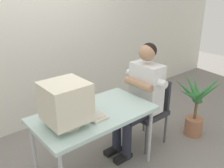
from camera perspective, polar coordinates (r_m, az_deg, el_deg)
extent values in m
cube|color=silver|center=(3.56, -14.43, 14.52)|extent=(8.00, 0.10, 3.00)
cylinder|color=#B7B7BC|center=(2.81, 9.03, -12.18)|extent=(0.04, 0.04, 0.69)
cylinder|color=#B7B7BC|center=(2.67, -18.02, -15.20)|extent=(0.04, 0.04, 0.69)
cylinder|color=#B7B7BC|center=(3.15, 1.13, -7.90)|extent=(0.04, 0.04, 0.69)
cube|color=silver|center=(2.48, -4.26, -7.15)|extent=(1.24, 0.69, 0.04)
cylinder|color=beige|center=(2.27, -10.62, -9.45)|extent=(0.26, 0.26, 0.02)
cylinder|color=beige|center=(2.26, -10.67, -8.74)|extent=(0.06, 0.06, 0.04)
cube|color=beige|center=(2.16, -11.03, -4.14)|extent=(0.37, 0.37, 0.36)
cube|color=black|center=(2.25, -6.77, -2.81)|extent=(0.01, 0.32, 0.29)
cube|color=beige|center=(2.44, -5.62, -6.76)|extent=(0.19, 0.44, 0.02)
cube|color=beige|center=(2.43, -5.64, -6.43)|extent=(0.16, 0.40, 0.01)
cylinder|color=#4C4C51|center=(2.99, 8.12, -12.97)|extent=(0.03, 0.03, 0.41)
cylinder|color=#4C4C51|center=(3.24, 12.61, -10.38)|extent=(0.03, 0.03, 0.41)
cylinder|color=#4C4C51|center=(3.21, 3.12, -10.20)|extent=(0.03, 0.03, 0.41)
cylinder|color=#4C4C51|center=(3.44, 7.69, -8.02)|extent=(0.03, 0.03, 0.41)
cube|color=#2D2D33|center=(3.10, 8.11, -6.59)|extent=(0.43, 0.43, 0.06)
cube|color=#2D2D33|center=(3.14, 10.72, -1.92)|extent=(0.04, 0.39, 0.38)
cube|color=silver|center=(2.94, 8.19, -0.75)|extent=(0.22, 0.39, 0.59)
sphere|color=#A57A5B|center=(2.79, 8.38, 7.38)|extent=(0.19, 0.19, 0.19)
sphere|color=black|center=(2.81, 8.82, 7.87)|extent=(0.18, 0.18, 0.18)
cylinder|color=#262838|center=(2.88, 6.56, -7.70)|extent=(0.40, 0.14, 0.14)
cylinder|color=#262838|center=(2.99, 4.04, -6.45)|extent=(0.40, 0.14, 0.14)
cylinder|color=#262838|center=(2.89, 3.56, -13.27)|extent=(0.11, 0.11, 0.49)
cylinder|color=#262838|center=(3.00, 1.14, -11.79)|extent=(0.11, 0.11, 0.49)
cube|color=black|center=(2.98, 2.59, -17.14)|extent=(0.24, 0.09, 0.06)
cube|color=black|center=(3.09, 0.24, -15.56)|extent=(0.24, 0.09, 0.06)
cylinder|color=silver|center=(2.74, 11.56, 0.18)|extent=(0.09, 0.14, 0.09)
cylinder|color=silver|center=(3.03, 4.87, 2.56)|extent=(0.09, 0.14, 0.09)
cylinder|color=#A57A5B|center=(2.81, 6.36, -0.06)|extent=(0.09, 0.39, 0.09)
cylinder|color=#9E6647|center=(3.57, 18.82, -9.49)|extent=(0.24, 0.24, 0.25)
cylinder|color=brown|center=(3.44, 19.36, -5.57)|extent=(0.04, 0.04, 0.30)
cone|color=#34773C|center=(3.48, 21.32, -1.49)|extent=(0.44, 0.11, 0.26)
cone|color=#34773C|center=(3.49, 19.52, -1.02)|extent=(0.35, 0.34, 0.32)
cone|color=#34773C|center=(3.40, 18.48, -0.56)|extent=(0.13, 0.35, 0.40)
cone|color=#34773C|center=(3.30, 17.56, -1.54)|extent=(0.31, 0.33, 0.37)
cone|color=#34773C|center=(3.23, 18.07, -2.55)|extent=(0.43, 0.15, 0.29)
cone|color=#34773C|center=(3.21, 20.46, -2.46)|extent=(0.30, 0.32, 0.38)
cone|color=#34773C|center=(3.30, 21.91, -1.77)|extent=(0.13, 0.36, 0.39)
cone|color=#34773C|center=(3.38, 21.79, -1.17)|extent=(0.32, 0.25, 0.40)
cylinder|color=black|center=(2.58, -8.97, -4.31)|extent=(0.08, 0.08, 0.11)
torus|color=black|center=(2.61, -9.51, -3.96)|extent=(0.07, 0.01, 0.07)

